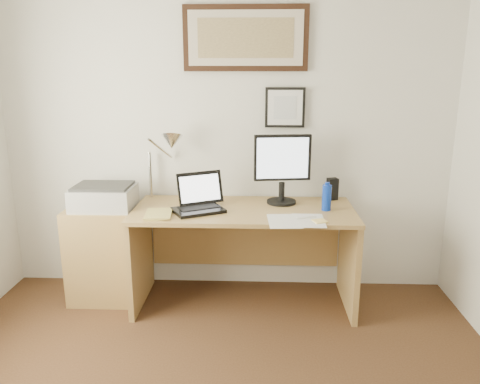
{
  "coord_description": "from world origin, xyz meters",
  "views": [
    {
      "loc": [
        0.25,
        -1.62,
        1.73
      ],
      "look_at": [
        0.13,
        1.43,
        0.93
      ],
      "focal_mm": 35.0,
      "sensor_mm": 36.0,
      "label": 1
    }
  ],
  "objects_px": {
    "printer": "(104,197)",
    "book": "(145,214)",
    "side_cabinet": "(104,253)",
    "lcd_monitor": "(282,166)",
    "water_bottle": "(327,198)",
    "desk": "(244,235)",
    "laptop": "(199,202)"
  },
  "relations": [
    {
      "from": "printer",
      "to": "book",
      "type": "bearing_deg",
      "value": -33.17
    },
    {
      "from": "side_cabinet",
      "to": "lcd_monitor",
      "type": "relative_size",
      "value": 1.4
    },
    {
      "from": "water_bottle",
      "to": "lcd_monitor",
      "type": "height_order",
      "value": "lcd_monitor"
    },
    {
      "from": "book",
      "to": "printer",
      "type": "xyz_separation_m",
      "value": [
        -0.36,
        0.24,
        0.06
      ]
    },
    {
      "from": "water_bottle",
      "to": "printer",
      "type": "relative_size",
      "value": 0.42
    },
    {
      "from": "desk",
      "to": "water_bottle",
      "type": "bearing_deg",
      "value": -9.35
    },
    {
      "from": "lcd_monitor",
      "to": "printer",
      "type": "bearing_deg",
      "value": -175.23
    },
    {
      "from": "printer",
      "to": "laptop",
      "type": "bearing_deg",
      "value": -6.46
    },
    {
      "from": "desk",
      "to": "printer",
      "type": "relative_size",
      "value": 3.64
    },
    {
      "from": "water_bottle",
      "to": "desk",
      "type": "distance_m",
      "value": 0.68
    },
    {
      "from": "desk",
      "to": "lcd_monitor",
      "type": "relative_size",
      "value": 3.08
    },
    {
      "from": "side_cabinet",
      "to": "laptop",
      "type": "relative_size",
      "value": 1.69
    },
    {
      "from": "desk",
      "to": "laptop",
      "type": "relative_size",
      "value": 3.69
    },
    {
      "from": "book",
      "to": "laptop",
      "type": "distance_m",
      "value": 0.39
    },
    {
      "from": "water_bottle",
      "to": "desk",
      "type": "height_order",
      "value": "water_bottle"
    },
    {
      "from": "side_cabinet",
      "to": "printer",
      "type": "xyz_separation_m",
      "value": [
        0.03,
        -0.01,
        0.45
      ]
    },
    {
      "from": "water_bottle",
      "to": "printer",
      "type": "bearing_deg",
      "value": 178.06
    },
    {
      "from": "laptop",
      "to": "printer",
      "type": "relative_size",
      "value": 0.98
    },
    {
      "from": "book",
      "to": "laptop",
      "type": "height_order",
      "value": "laptop"
    },
    {
      "from": "book",
      "to": "laptop",
      "type": "relative_size",
      "value": 0.57
    },
    {
      "from": "book",
      "to": "side_cabinet",
      "type": "bearing_deg",
      "value": 148.28
    },
    {
      "from": "desk",
      "to": "lcd_monitor",
      "type": "bearing_deg",
      "value": 13.55
    },
    {
      "from": "water_bottle",
      "to": "printer",
      "type": "xyz_separation_m",
      "value": [
        -1.63,
        0.06,
        -0.02
      ]
    },
    {
      "from": "laptop",
      "to": "side_cabinet",
      "type": "bearing_deg",
      "value": 173.28
    },
    {
      "from": "desk",
      "to": "book",
      "type": "bearing_deg",
      "value": -157.52
    },
    {
      "from": "side_cabinet",
      "to": "lcd_monitor",
      "type": "bearing_deg",
      "value": 4.35
    },
    {
      "from": "desk",
      "to": "laptop",
      "type": "distance_m",
      "value": 0.45
    },
    {
      "from": "book",
      "to": "printer",
      "type": "height_order",
      "value": "printer"
    },
    {
      "from": "printer",
      "to": "lcd_monitor",
      "type": "bearing_deg",
      "value": 4.77
    },
    {
      "from": "side_cabinet",
      "to": "desk",
      "type": "xyz_separation_m",
      "value": [
        1.07,
        0.04,
        0.15
      ]
    },
    {
      "from": "side_cabinet",
      "to": "water_bottle",
      "type": "relative_size",
      "value": 3.93
    },
    {
      "from": "lcd_monitor",
      "to": "printer",
      "type": "xyz_separation_m",
      "value": [
        -1.32,
        -0.11,
        -0.22
      ]
    }
  ]
}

